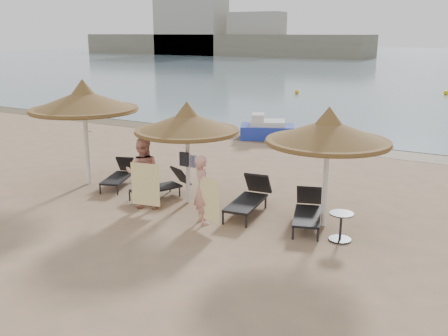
{
  "coord_description": "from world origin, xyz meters",
  "views": [
    {
      "loc": [
        6.82,
        -9.35,
        4.36
      ],
      "look_at": [
        0.73,
        1.2,
        1.04
      ],
      "focal_mm": 40.0,
      "sensor_mm": 36.0,
      "label": 1
    }
  ],
  "objects_px": {
    "side_table": "(341,227)",
    "person_right": "(202,184)",
    "lounger_far_left": "(120,174)",
    "person_left": "(143,167)",
    "lounger_near_right": "(250,197)",
    "pedal_boat": "(267,129)",
    "palapa_center": "(187,123)",
    "palapa_left": "(84,101)",
    "lounger_near_left": "(163,185)",
    "lounger_far_right": "(308,210)",
    "palapa_right": "(328,132)"
  },
  "relations": [
    {
      "from": "palapa_center",
      "to": "lounger_far_left",
      "type": "relative_size",
      "value": 1.53
    },
    {
      "from": "lounger_near_right",
      "to": "person_right",
      "type": "height_order",
      "value": "person_right"
    },
    {
      "from": "lounger_near_right",
      "to": "pedal_boat",
      "type": "bearing_deg",
      "value": 105.08
    },
    {
      "from": "lounger_near_right",
      "to": "palapa_left",
      "type": "bearing_deg",
      "value": 174.66
    },
    {
      "from": "side_table",
      "to": "person_left",
      "type": "height_order",
      "value": "person_left"
    },
    {
      "from": "palapa_center",
      "to": "side_table",
      "type": "distance_m",
      "value": 4.65
    },
    {
      "from": "lounger_near_left",
      "to": "side_table",
      "type": "relative_size",
      "value": 2.81
    },
    {
      "from": "lounger_near_right",
      "to": "lounger_far_right",
      "type": "bearing_deg",
      "value": -10.3
    },
    {
      "from": "side_table",
      "to": "pedal_boat",
      "type": "bearing_deg",
      "value": 123.69
    },
    {
      "from": "lounger_far_left",
      "to": "person_right",
      "type": "bearing_deg",
      "value": -40.04
    },
    {
      "from": "person_right",
      "to": "pedal_boat",
      "type": "xyz_separation_m",
      "value": [
        -2.87,
        9.62,
        -0.56
      ]
    },
    {
      "from": "side_table",
      "to": "person_left",
      "type": "distance_m",
      "value": 5.13
    },
    {
      "from": "lounger_near_right",
      "to": "lounger_far_right",
      "type": "relative_size",
      "value": 1.07
    },
    {
      "from": "lounger_far_left",
      "to": "lounger_near_left",
      "type": "bearing_deg",
      "value": -27.58
    },
    {
      "from": "person_right",
      "to": "palapa_left",
      "type": "bearing_deg",
      "value": 27.54
    },
    {
      "from": "palapa_center",
      "to": "lounger_far_left",
      "type": "xyz_separation_m",
      "value": [
        -2.6,
        0.28,
        -1.8
      ]
    },
    {
      "from": "palapa_center",
      "to": "side_table",
      "type": "xyz_separation_m",
      "value": [
        4.25,
        -0.45,
        -1.84
      ]
    },
    {
      "from": "palapa_left",
      "to": "palapa_center",
      "type": "xyz_separation_m",
      "value": [
        3.53,
        0.04,
        -0.32
      ]
    },
    {
      "from": "lounger_near_left",
      "to": "lounger_far_left",
      "type": "bearing_deg",
      "value": -164.56
    },
    {
      "from": "palapa_right",
      "to": "lounger_near_left",
      "type": "distance_m",
      "value": 4.89
    },
    {
      "from": "palapa_right",
      "to": "lounger_near_left",
      "type": "height_order",
      "value": "palapa_right"
    },
    {
      "from": "person_left",
      "to": "pedal_boat",
      "type": "distance_m",
      "value": 9.5
    },
    {
      "from": "person_left",
      "to": "lounger_far_left",
      "type": "bearing_deg",
      "value": -58.46
    },
    {
      "from": "palapa_center",
      "to": "person_left",
      "type": "relative_size",
      "value": 1.28
    },
    {
      "from": "person_right",
      "to": "lounger_far_left",
      "type": "bearing_deg",
      "value": 20.04
    },
    {
      "from": "palapa_right",
      "to": "lounger_near_left",
      "type": "xyz_separation_m",
      "value": [
        -4.51,
        -0.14,
        -1.89
      ]
    },
    {
      "from": "side_table",
      "to": "person_right",
      "type": "xyz_separation_m",
      "value": [
        -3.14,
        -0.61,
        0.66
      ]
    },
    {
      "from": "palapa_left",
      "to": "lounger_far_right",
      "type": "distance_m",
      "value": 7.15
    },
    {
      "from": "lounger_far_left",
      "to": "side_table",
      "type": "distance_m",
      "value": 6.89
    },
    {
      "from": "palapa_right",
      "to": "lounger_far_left",
      "type": "distance_m",
      "value": 6.52
    },
    {
      "from": "pedal_boat",
      "to": "palapa_center",
      "type": "bearing_deg",
      "value": -103.21
    },
    {
      "from": "palapa_right",
      "to": "lounger_near_right",
      "type": "height_order",
      "value": "palapa_right"
    },
    {
      "from": "lounger_far_left",
      "to": "pedal_boat",
      "type": "distance_m",
      "value": 8.33
    },
    {
      "from": "lounger_near_left",
      "to": "pedal_boat",
      "type": "distance_m",
      "value": 8.55
    },
    {
      "from": "lounger_near_left",
      "to": "side_table",
      "type": "bearing_deg",
      "value": 17.1
    },
    {
      "from": "lounger_far_right",
      "to": "pedal_boat",
      "type": "xyz_separation_m",
      "value": [
        -5.06,
        8.49,
        0.03
      ]
    },
    {
      "from": "palapa_center",
      "to": "person_right",
      "type": "xyz_separation_m",
      "value": [
        1.11,
        -1.05,
        -1.18
      ]
    },
    {
      "from": "pedal_boat",
      "to": "lounger_far_right",
      "type": "bearing_deg",
      "value": -84.01
    },
    {
      "from": "lounger_near_right",
      "to": "side_table",
      "type": "relative_size",
      "value": 3.19
    },
    {
      "from": "lounger_far_right",
      "to": "person_right",
      "type": "height_order",
      "value": "person_right"
    },
    {
      "from": "person_right",
      "to": "pedal_boat",
      "type": "relative_size",
      "value": 0.73
    },
    {
      "from": "lounger_far_left",
      "to": "lounger_near_right",
      "type": "height_order",
      "value": "lounger_near_right"
    },
    {
      "from": "palapa_right",
      "to": "lounger_near_left",
      "type": "bearing_deg",
      "value": -178.28
    },
    {
      "from": "palapa_left",
      "to": "lounger_near_left",
      "type": "height_order",
      "value": "palapa_left"
    },
    {
      "from": "palapa_center",
      "to": "person_left",
      "type": "xyz_separation_m",
      "value": [
        -0.8,
        -0.86,
        -1.08
      ]
    },
    {
      "from": "palapa_left",
      "to": "lounger_near_left",
      "type": "bearing_deg",
      "value": 2.17
    },
    {
      "from": "person_left",
      "to": "person_right",
      "type": "bearing_deg",
      "value": 148.2
    },
    {
      "from": "palapa_center",
      "to": "palapa_right",
      "type": "distance_m",
      "value": 3.65
    },
    {
      "from": "lounger_far_left",
      "to": "lounger_far_right",
      "type": "bearing_deg",
      "value": -22.27
    },
    {
      "from": "lounger_near_right",
      "to": "pedal_boat",
      "type": "xyz_separation_m",
      "value": [
        -3.49,
        8.41,
        0.0
      ]
    }
  ]
}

